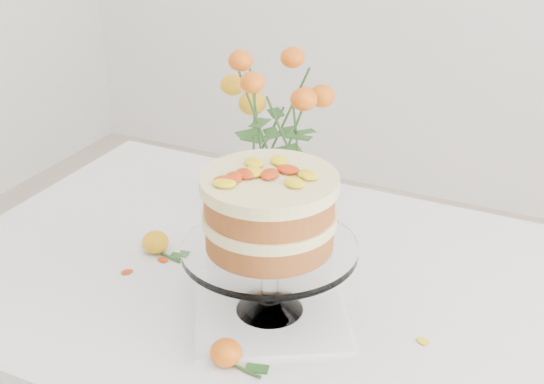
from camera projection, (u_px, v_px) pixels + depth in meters
The scene contains 12 objects.
table at pixel (286, 313), 1.54m from camera, with size 1.43×0.93×0.76m.
napkin at pixel (270, 311), 1.40m from camera, with size 0.27×0.27×0.01m, color white.
cake_stand at pixel (269, 219), 1.31m from camera, with size 0.32×0.32×0.28m.
rose_vase at pixel (274, 118), 1.59m from camera, with size 0.34×0.34×0.44m.
loose_rose_near at pixel (156, 242), 1.59m from camera, with size 0.10×0.06×0.05m.
loose_rose_far at pixel (226, 353), 1.26m from camera, with size 0.10×0.05×0.05m.
stray_petal_a at pixel (209, 289), 1.47m from camera, with size 0.03×0.02×0.00m, color yellow.
stray_petal_b at pixel (245, 313), 1.40m from camera, with size 0.03×0.02×0.00m, color yellow.
stray_petal_c at pixel (255, 330), 1.35m from camera, with size 0.03×0.02×0.00m, color yellow.
stray_petal_d at pixel (163, 260), 1.57m from camera, with size 0.03×0.02×0.00m, color yellow.
stray_petal_e at pixel (127, 272), 1.53m from camera, with size 0.03×0.02×0.00m, color yellow.
stray_petal_f at pixel (423, 341), 1.32m from camera, with size 0.03×0.02×0.00m, color yellow.
Camera 1 is at (0.53, -1.16, 1.58)m, focal length 50.00 mm.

